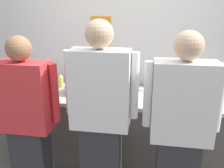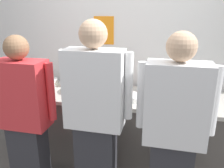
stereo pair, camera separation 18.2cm
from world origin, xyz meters
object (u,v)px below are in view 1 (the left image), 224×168
object	(u,v)px
plate_stack_front	(45,84)
ramekin_yellow_sauce	(107,96)
plate_stack_rear	(132,97)
ramekin_orange_sauce	(142,89)
mixing_bowl_steel	(78,88)
chef_far_right	(180,130)
chef_center	(101,117)
ramekin_red_sauce	(31,93)
chef_near_left	(28,121)
sheet_tray	(171,96)
chefs_knife	(201,95)
squeeze_bottle_secondary	(114,84)
ramekin_green_sauce	(104,90)
squeeze_bottle_primary	(61,81)

from	to	relation	value
plate_stack_front	ramekin_yellow_sauce	size ratio (longest dim) A/B	2.61
plate_stack_front	plate_stack_rear	distance (m)	1.14
plate_stack_rear	ramekin_orange_sauce	xyz separation A→B (m)	(0.09, 0.29, -0.01)
ramekin_orange_sauce	mixing_bowl_steel	bearing A→B (deg)	-167.52
ramekin_orange_sauce	chef_far_right	bearing A→B (deg)	-69.31
chef_center	chef_far_right	bearing A→B (deg)	-4.53
chef_far_right	ramekin_red_sauce	bearing A→B (deg)	159.79
chef_far_right	plate_stack_front	size ratio (longest dim) A/B	7.19
chef_near_left	chef_center	distance (m)	0.67
sheet_tray	ramekin_orange_sauce	distance (m)	0.35
mixing_bowl_steel	chefs_knife	xyz separation A→B (m)	(1.41, 0.13, -0.04)
chefs_knife	squeeze_bottle_secondary	bearing A→B (deg)	179.55
chef_far_right	mixing_bowl_steel	world-z (taller)	chef_far_right
chef_far_right	ramekin_yellow_sauce	world-z (taller)	chef_far_right
plate_stack_front	mixing_bowl_steel	world-z (taller)	mixing_bowl_steel
squeeze_bottle_secondary	ramekin_yellow_sauce	world-z (taller)	squeeze_bottle_secondary
sheet_tray	ramekin_yellow_sauce	distance (m)	0.72
mixing_bowl_steel	sheet_tray	bearing A→B (deg)	1.62
plate_stack_front	chefs_knife	world-z (taller)	plate_stack_front
chef_near_left	ramekin_green_sauce	bearing A→B (deg)	57.07
sheet_tray	squeeze_bottle_secondary	world-z (taller)	squeeze_bottle_secondary
plate_stack_rear	sheet_tray	world-z (taller)	plate_stack_rear
chef_near_left	plate_stack_front	world-z (taller)	chef_near_left
mixing_bowl_steel	sheet_tray	size ratio (longest dim) A/B	0.69
plate_stack_rear	ramekin_yellow_sauce	distance (m)	0.29
squeeze_bottle_primary	ramekin_orange_sauce	distance (m)	1.00
sheet_tray	chefs_knife	world-z (taller)	sheet_tray
mixing_bowl_steel	squeeze_bottle_primary	world-z (taller)	squeeze_bottle_primary
mixing_bowl_steel	ramekin_orange_sauce	world-z (taller)	mixing_bowl_steel
plate_stack_front	chefs_knife	xyz separation A→B (m)	(1.88, 0.00, -0.04)
ramekin_orange_sauce	sheet_tray	bearing A→B (deg)	-22.18
mixing_bowl_steel	ramekin_green_sauce	xyz separation A→B (m)	(0.28, 0.09, -0.03)
chef_near_left	ramekin_red_sauce	distance (m)	0.63
plate_stack_rear	ramekin_yellow_sauce	xyz separation A→B (m)	(-0.29, 0.02, -0.01)
squeeze_bottle_primary	ramekin_yellow_sauce	xyz separation A→B (m)	(0.62, -0.24, -0.06)
squeeze_bottle_secondary	ramekin_yellow_sauce	distance (m)	0.26
ramekin_yellow_sauce	chefs_knife	xyz separation A→B (m)	(1.06, 0.24, -0.02)
chef_near_left	sheet_tray	xyz separation A→B (m)	(1.31, 0.77, 0.04)
plate_stack_front	ramekin_green_sauce	world-z (taller)	plate_stack_front
ramekin_orange_sauce	chef_near_left	bearing A→B (deg)	-137.61
mixing_bowl_steel	ramekin_red_sauce	distance (m)	0.54
mixing_bowl_steel	squeeze_bottle_secondary	xyz separation A→B (m)	(0.41, 0.14, 0.03)
plate_stack_front	ramekin_red_sauce	distance (m)	0.30
chef_near_left	chef_center	size ratio (longest dim) A/B	0.93
mixing_bowl_steel	plate_stack_front	bearing A→B (deg)	164.59
ramekin_green_sauce	ramekin_orange_sauce	xyz separation A→B (m)	(0.45, 0.07, 0.00)
plate_stack_front	mixing_bowl_steel	distance (m)	0.49
plate_stack_front	sheet_tray	bearing A→B (deg)	-3.72
squeeze_bottle_primary	chef_center	bearing A→B (deg)	-50.76
ramekin_green_sauce	ramekin_yellow_sauce	distance (m)	0.21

